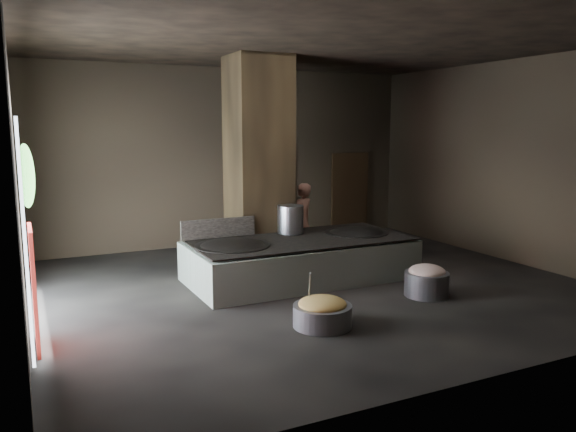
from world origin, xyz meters
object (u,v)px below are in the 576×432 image
hearth_platform (300,260)px  veg_basin (322,316)px  wok_right (356,236)px  stock_pot (290,219)px  meat_basin (427,284)px  wok_left (233,250)px  cook (302,222)px

hearth_platform → veg_basin: (-0.92, -2.56, -0.22)m
wok_right → hearth_platform: bearing=-177.9°
wok_right → stock_pot: stock_pot is taller
veg_basin → meat_basin: (2.46, 0.55, 0.05)m
hearth_platform → wok_left: bearing=-179.0°
meat_basin → hearth_platform: bearing=127.6°
wok_left → meat_basin: size_ratio=1.76×
cook → meat_basin: (0.74, -3.50, -0.66)m
wok_left → cook: (2.26, 1.54, 0.13)m
wok_right → stock_pot: size_ratio=2.25×
wok_left → wok_right: bearing=2.0°
wok_right → cook: 1.55m
hearth_platform → cook: 1.77m
wok_right → meat_basin: 2.13m
hearth_platform → wok_left: 1.50m
veg_basin → meat_basin: bearing=12.7°
hearth_platform → wok_right: bearing=1.1°
wok_right → stock_pot: bearing=159.0°
wok_right → veg_basin: wok_right is taller
wok_left → meat_basin: (2.99, -1.96, -0.53)m
veg_basin → cook: bearing=66.9°
cook → veg_basin: size_ratio=1.94×
wok_right → cook: (-0.54, 1.44, 0.13)m
wok_left → cook: bearing=34.4°
veg_basin → meat_basin: size_ratio=1.14×
wok_left → stock_pot: (1.50, 0.60, 0.38)m
stock_pot → cook: (0.76, 0.94, -0.25)m
cook → stock_pot: bearing=21.7°
wok_right → cook: cook is taller
meat_basin → wok_right: bearing=95.4°
wok_left → veg_basin: size_ratio=1.54×
stock_pot → meat_basin: stock_pot is taller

